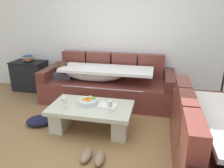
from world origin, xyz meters
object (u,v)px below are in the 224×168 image
(wine_glass_near_right, at_px, (110,104))
(side_cabinet, at_px, (30,76))
(wine_glass_near_left, at_px, (64,101))
(open_magazine, at_px, (107,105))
(crumpled_garment, at_px, (39,121))
(couch_near_window, at_px, (218,147))
(fruit_bowl, at_px, (88,101))
(coffee_table, at_px, (91,115))
(couch_along_wall, at_px, (106,84))
(pair_of_shoes, at_px, (93,157))
(book_stack_on_cabinet, at_px, (28,59))

(wine_glass_near_right, xyz_separation_m, side_cabinet, (-2.13, 1.44, -0.17))
(wine_glass_near_right, bearing_deg, wine_glass_near_left, -177.34)
(open_magazine, relative_size, crumpled_garment, 0.70)
(wine_glass_near_right, bearing_deg, couch_near_window, -19.60)
(open_magazine, bearing_deg, side_cabinet, 158.68)
(fruit_bowl, distance_m, side_cabinet, 2.16)
(couch_near_window, bearing_deg, fruit_bowl, 68.80)
(coffee_table, bearing_deg, crumpled_garment, -177.21)
(coffee_table, relative_size, wine_glass_near_left, 7.23)
(couch_along_wall, xyz_separation_m, couch_near_window, (1.64, -1.67, 0.01))
(wine_glass_near_left, height_order, wine_glass_near_right, same)
(wine_glass_near_right, height_order, pair_of_shoes, wine_glass_near_right)
(coffee_table, relative_size, book_stack_on_cabinet, 5.53)
(coffee_table, height_order, crumpled_garment, coffee_table)
(couch_along_wall, distance_m, wine_glass_near_right, 1.28)
(couch_along_wall, relative_size, wine_glass_near_right, 14.91)
(wine_glass_near_left, xyz_separation_m, pair_of_shoes, (0.57, -0.52, -0.45))
(crumpled_garment, bearing_deg, couch_near_window, -12.52)
(couch_near_window, xyz_separation_m, wine_glass_near_right, (-1.28, 0.46, 0.16))
(couch_along_wall, bearing_deg, side_cabinet, 172.77)
(wine_glass_near_right, height_order, crumpled_garment, wine_glass_near_right)
(couch_along_wall, relative_size, side_cabinet, 3.44)
(couch_along_wall, bearing_deg, pair_of_shoes, -81.06)
(couch_near_window, bearing_deg, coffee_table, 69.95)
(open_magazine, height_order, crumpled_garment, open_magazine)
(wine_glass_near_left, distance_m, open_magazine, 0.62)
(couch_near_window, height_order, pair_of_shoes, couch_near_window)
(wine_glass_near_left, xyz_separation_m, crumpled_garment, (-0.50, 0.11, -0.44))
(couch_near_window, xyz_separation_m, coffee_table, (-1.60, 0.58, -0.10))
(wine_glass_near_left, height_order, pair_of_shoes, wine_glass_near_left)
(side_cabinet, xyz_separation_m, book_stack_on_cabinet, (0.01, 0.00, 0.38))
(couch_near_window, height_order, side_cabinet, couch_near_window)
(wine_glass_near_left, distance_m, wine_glass_near_right, 0.65)
(fruit_bowl, xyz_separation_m, wine_glass_near_right, (0.37, -0.19, 0.07))
(wine_glass_near_right, distance_m, side_cabinet, 2.58)
(couch_near_window, height_order, wine_glass_near_left, couch_near_window)
(wine_glass_near_left, bearing_deg, couch_along_wall, 76.84)
(wine_glass_near_left, distance_m, book_stack_on_cabinet, 2.09)
(side_cabinet, distance_m, pair_of_shoes, 2.87)
(wine_glass_near_right, xyz_separation_m, crumpled_garment, (-1.16, 0.08, -0.44))
(fruit_bowl, relative_size, pair_of_shoes, 0.92)
(couch_along_wall, relative_size, couch_near_window, 1.31)
(wine_glass_near_right, relative_size, open_magazine, 0.59)
(crumpled_garment, bearing_deg, coffee_table, 2.79)
(wine_glass_near_left, height_order, side_cabinet, side_cabinet)
(side_cabinet, relative_size, pair_of_shoes, 2.37)
(wine_glass_near_left, bearing_deg, pair_of_shoes, -42.59)
(fruit_bowl, distance_m, wine_glass_near_right, 0.42)
(pair_of_shoes, bearing_deg, wine_glass_near_left, 137.41)
(open_magazine, relative_size, pair_of_shoes, 0.92)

